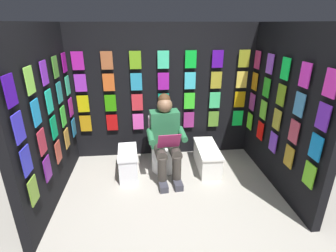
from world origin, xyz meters
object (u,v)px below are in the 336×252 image
object	(u,v)px
person_reading	(166,137)
comic_longbox_near	(207,158)
toilet	(163,148)
comic_longbox_far	(128,163)

from	to	relation	value
person_reading	comic_longbox_near	size ratio (longest dim) A/B	1.54
toilet	comic_longbox_far	distance (m)	0.57
toilet	comic_longbox_far	bearing A→B (deg)	12.39
person_reading	comic_longbox_near	bearing A→B (deg)	-173.95
person_reading	comic_longbox_near	xyz separation A→B (m)	(-0.64, -0.13, -0.42)
comic_longbox_near	comic_longbox_far	world-z (taller)	comic_longbox_far
comic_longbox_near	comic_longbox_far	size ratio (longest dim) A/B	1.29
person_reading	comic_longbox_far	xyz separation A→B (m)	(0.55, -0.06, -0.41)
toilet	person_reading	distance (m)	0.35
person_reading	comic_longbox_near	distance (m)	0.77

